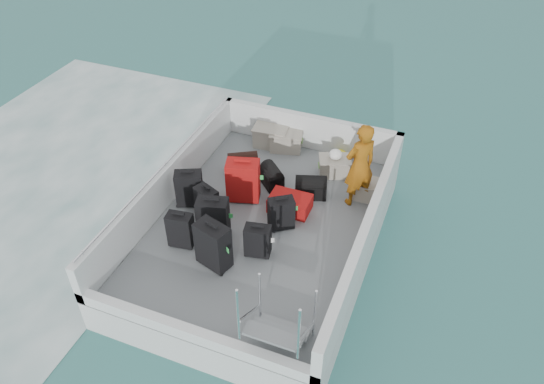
# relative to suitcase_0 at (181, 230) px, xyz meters

# --- Properties ---
(ground) EXTENTS (160.00, 160.00, 0.00)m
(ground) POSITION_rel_suitcase_0_xyz_m (0.97, 0.93, -0.93)
(ground) COLOR #1B5F5B
(ground) RESTS_ON ground
(wake_foam) EXTENTS (10.00, 10.00, 0.00)m
(wake_foam) POSITION_rel_suitcase_0_xyz_m (-3.83, 0.93, -0.93)
(wake_foam) COLOR white
(wake_foam) RESTS_ON ground
(ferry_hull) EXTENTS (3.60, 5.00, 0.60)m
(ferry_hull) POSITION_rel_suitcase_0_xyz_m (0.97, 0.93, -0.63)
(ferry_hull) COLOR silver
(ferry_hull) RESTS_ON ground
(deck) EXTENTS (3.30, 4.70, 0.02)m
(deck) POSITION_rel_suitcase_0_xyz_m (0.97, 0.93, -0.32)
(deck) COLOR slate
(deck) RESTS_ON ferry_hull
(deck_fittings) EXTENTS (3.60, 5.00, 0.90)m
(deck_fittings) POSITION_rel_suitcase_0_xyz_m (1.32, 0.61, 0.06)
(deck_fittings) COLOR silver
(deck_fittings) RESTS_ON deck
(suitcase_0) EXTENTS (0.42, 0.28, 0.61)m
(suitcase_0) POSITION_rel_suitcase_0_xyz_m (0.00, 0.00, 0.00)
(suitcase_0) COLOR black
(suitcase_0) RESTS_ON deck
(suitcase_1) EXTENTS (0.45, 0.37, 0.60)m
(suitcase_1) POSITION_rel_suitcase_0_xyz_m (0.08, 0.74, -0.01)
(suitcase_1) COLOR black
(suitcase_1) RESTS_ON deck
(suitcase_2) EXTENTS (0.52, 0.43, 0.65)m
(suitcase_2) POSITION_rel_suitcase_0_xyz_m (-0.36, 0.94, 0.02)
(suitcase_2) COLOR black
(suitcase_2) RESTS_ON deck
(suitcase_3) EXTENTS (0.58, 0.44, 0.78)m
(suitcase_3) POSITION_rel_suitcase_0_xyz_m (0.66, -0.19, 0.08)
(suitcase_3) COLOR black
(suitcase_3) RESTS_ON deck
(suitcase_4) EXTENTS (0.55, 0.41, 0.72)m
(suitcase_4) POSITION_rel_suitcase_0_xyz_m (0.38, 0.38, 0.05)
(suitcase_4) COLOR black
(suitcase_4) RESTS_ON deck
(suitcase_5) EXTENTS (0.63, 0.48, 0.77)m
(suitcase_5) POSITION_rel_suitcase_0_xyz_m (0.43, 1.41, 0.08)
(suitcase_5) COLOR #A6140C
(suitcase_5) RESTS_ON deck
(suitcase_6) EXTENTS (0.43, 0.30, 0.55)m
(suitcase_6) POSITION_rel_suitcase_0_xyz_m (1.19, 0.25, -0.03)
(suitcase_6) COLOR black
(suitcase_6) RESTS_ON deck
(suitcase_7) EXTENTS (0.47, 0.43, 0.58)m
(suitcase_7) POSITION_rel_suitcase_0_xyz_m (1.31, 0.95, -0.02)
(suitcase_7) COLOR black
(suitcase_7) RESTS_ON deck
(suitcase_8) EXTENTS (0.69, 0.45, 0.27)m
(suitcase_8) POSITION_rel_suitcase_0_xyz_m (1.29, 1.42, -0.17)
(suitcase_8) COLOR #A6140C
(suitcase_8) RESTS_ON deck
(duffel_0) EXTENTS (0.62, 0.53, 0.32)m
(duffel_0) POSITION_rel_suitcase_0_xyz_m (0.11, 2.11, -0.15)
(duffel_0) COLOR black
(duffel_0) RESTS_ON deck
(duffel_1) EXTENTS (0.53, 0.53, 0.32)m
(duffel_1) POSITION_rel_suitcase_0_xyz_m (0.75, 1.94, -0.15)
(duffel_1) COLOR black
(duffel_1) RESTS_ON deck
(duffel_2) EXTENTS (0.61, 0.46, 0.32)m
(duffel_2) POSITION_rel_suitcase_0_xyz_m (1.50, 1.90, -0.15)
(duffel_2) COLOR black
(duffel_2) RESTS_ON deck
(crate_0) EXTENTS (0.67, 0.50, 0.38)m
(crate_0) POSITION_rel_suitcase_0_xyz_m (0.26, 3.13, -0.12)
(crate_0) COLOR #9E9689
(crate_0) RESTS_ON deck
(crate_1) EXTENTS (0.68, 0.55, 0.36)m
(crate_1) POSITION_rel_suitcase_0_xyz_m (0.59, 3.11, -0.13)
(crate_1) COLOR #9E9689
(crate_1) RESTS_ON deck
(crate_2) EXTENTS (0.63, 0.53, 0.32)m
(crate_2) POSITION_rel_suitcase_0_xyz_m (1.70, 2.66, -0.15)
(crate_2) COLOR #9E9689
(crate_2) RESTS_ON deck
(crate_3) EXTENTS (0.53, 0.37, 0.31)m
(crate_3) POSITION_rel_suitcase_0_xyz_m (2.42, 2.22, -0.15)
(crate_3) COLOR #9E9689
(crate_3) RESTS_ON deck
(yellow_bag) EXTENTS (0.28, 0.26, 0.22)m
(yellow_bag) POSITION_rel_suitcase_0_xyz_m (1.68, 3.13, -0.20)
(yellow_bag) COLOR yellow
(yellow_bag) RESTS_ON deck
(white_bag) EXTENTS (0.24, 0.24, 0.18)m
(white_bag) POSITION_rel_suitcase_0_xyz_m (1.70, 2.66, 0.10)
(white_bag) COLOR white
(white_bag) RESTS_ON crate_2
(passenger) EXTENTS (0.66, 0.67, 1.55)m
(passenger) POSITION_rel_suitcase_0_xyz_m (2.27, 2.04, 0.47)
(passenger) COLOR #C76F12
(passenger) RESTS_ON deck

